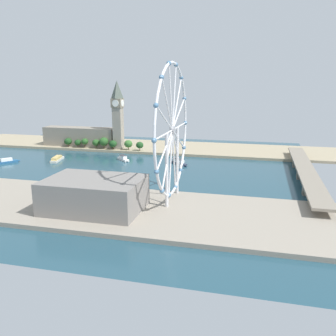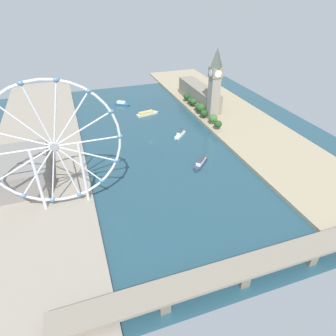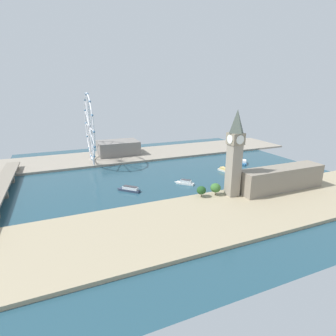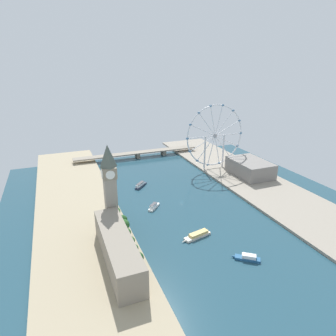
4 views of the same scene
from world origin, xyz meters
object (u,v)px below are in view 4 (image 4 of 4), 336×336
at_px(clock_tower, 110,186).
at_px(tour_boat_1, 197,235).
at_px(tour_boat_0, 141,185).
at_px(riverside_hall, 250,168).
at_px(tour_boat_2, 154,206).
at_px(parliament_block, 118,249).
at_px(river_bridge, 137,153).
at_px(ferris_wheel, 215,136).
at_px(tour_boat_3, 247,258).

distance_m(clock_tower, tour_boat_1, 96.99).
bearing_deg(tour_boat_1, tour_boat_0, -95.59).
height_order(riverside_hall, tour_boat_2, riverside_hall).
distance_m(parliament_block, tour_boat_0, 162.66).
relative_size(clock_tower, river_bridge, 0.39).
height_order(tour_boat_0, tour_boat_1, tour_boat_0).
bearing_deg(tour_boat_0, tour_boat_2, -138.80).
relative_size(clock_tower, tour_boat_2, 4.27).
height_order(ferris_wheel, riverside_hall, ferris_wheel).
relative_size(parliament_block, tour_boat_3, 4.42).
xyz_separation_m(tour_boat_2, tour_boat_3, (43.29, -118.95, -0.16)).
relative_size(ferris_wheel, river_bridge, 0.45).
bearing_deg(tour_boat_3, tour_boat_2, -33.09).
xyz_separation_m(riverside_hall, tour_boat_0, (-159.75, 23.52, -11.32)).
height_order(riverside_hall, tour_boat_0, riverside_hall).
distance_m(tour_boat_1, tour_boat_3, 52.49).
bearing_deg(river_bridge, tour_boat_3, -88.56).
relative_size(parliament_block, tour_boat_2, 4.94).
xyz_separation_m(parliament_block, tour_boat_0, (63.93, 149.03, -12.73)).
bearing_deg(tour_boat_1, ferris_wheel, -136.53).
distance_m(river_bridge, tour_boat_3, 310.19).
bearing_deg(tour_boat_0, tour_boat_1, -129.05).
distance_m(river_bridge, tour_boat_0, 129.83).
distance_m(clock_tower, ferris_wheel, 215.38).
xyz_separation_m(ferris_wheel, riverside_hall, (34.22, -46.15, -39.90)).
xyz_separation_m(clock_tower, parliament_block, (-7.04, -57.33, -32.02)).
bearing_deg(tour_boat_2, tour_boat_0, 40.71).
height_order(ferris_wheel, tour_boat_3, ferris_wheel).
bearing_deg(clock_tower, tour_boat_3, -43.82).
relative_size(river_bridge, tour_boat_1, 6.59).
bearing_deg(parliament_block, ferris_wheel, 42.18).
distance_m(ferris_wheel, river_bridge, 146.70).
bearing_deg(tour_boat_0, ferris_wheel, -35.33).
bearing_deg(riverside_hall, clock_tower, -162.53).
distance_m(ferris_wheel, riverside_hall, 69.95).
distance_m(ferris_wheel, tour_boat_2, 164.58).
relative_size(clock_tower, ferris_wheel, 0.86).
height_order(tour_boat_2, tour_boat_3, tour_boat_2).
bearing_deg(clock_tower, tour_boat_1, -32.29).
height_order(tour_boat_0, tour_boat_3, tour_boat_0).
bearing_deg(tour_boat_2, parliament_block, -171.78).
bearing_deg(tour_boat_2, clock_tower, 160.33).
bearing_deg(tour_boat_0, clock_tower, -167.37).
bearing_deg(ferris_wheel, clock_tower, -147.92).
xyz_separation_m(riverside_hall, tour_boat_3, (-120.17, -160.76, -11.70)).
bearing_deg(tour_boat_1, river_bridge, -105.59).
bearing_deg(tour_boat_2, ferris_wheel, -11.80).
bearing_deg(clock_tower, tour_boat_2, 26.37).
xyz_separation_m(riverside_hall, tour_boat_2, (-163.46, -41.82, -11.54)).
bearing_deg(tour_boat_1, tour_boat_3, 105.00).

